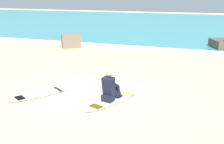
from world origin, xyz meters
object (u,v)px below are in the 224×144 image
(surfboard_main, at_px, (113,100))
(surfer_seated, at_px, (110,88))
(surfboard_spare_near, at_px, (41,94))
(shoreline_rock, at_px, (71,41))

(surfboard_main, distance_m, surfer_seated, 0.42)
(surfboard_main, bearing_deg, surfer_seated, -120.53)
(surfboard_spare_near, xyz_separation_m, shoreline_rock, (-2.87, 7.49, 0.36))
(surfer_seated, distance_m, surfboard_spare_near, 2.34)
(surfboard_main, distance_m, shoreline_rock, 8.91)
(surfboard_spare_near, relative_size, shoreline_rock, 1.98)
(surfer_seated, height_order, surfboard_spare_near, surfer_seated)
(surfboard_spare_near, height_order, shoreline_rock, shoreline_rock)
(surfboard_main, height_order, surfboard_spare_near, same)
(surfboard_main, relative_size, surfer_seated, 2.49)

